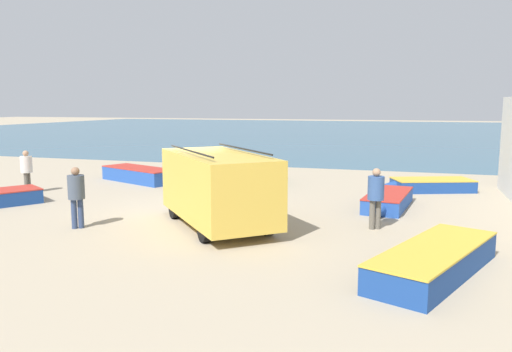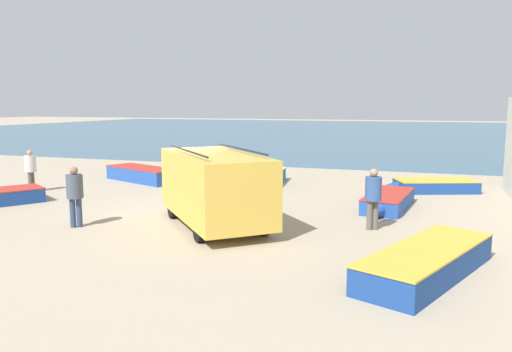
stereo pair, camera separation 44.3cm
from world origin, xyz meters
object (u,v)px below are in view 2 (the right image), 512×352
Objects in this scene: fishing_rowboat_3 at (388,201)px; fisherman_1 at (30,167)px; fishing_rowboat_1 at (431,260)px; fishing_rowboat_4 at (141,174)px; fishing_rowboat_2 at (264,178)px; fisherman_3 at (75,191)px; fishing_rowboat_5 at (433,186)px; fisherman_2 at (373,193)px; parked_van at (214,186)px.

fisherman_1 reaches higher than fishing_rowboat_3.
fishing_rowboat_4 reaches higher than fishing_rowboat_1.
fishing_rowboat_4 is at bearing -89.66° from fishing_rowboat_2.
fisherman_1 is (-13.99, -1.30, 0.77)m from fishing_rowboat_3.
fishing_rowboat_4 is at bearing -15.69° from fisherman_3.
fishing_rowboat_1 is 1.26× the size of fishing_rowboat_2.
fisherman_3 is at bearing 23.64° from fishing_rowboat_5.
fisherman_1 is 0.98× the size of fisherman_2.
fisherman_2 is (-0.20, -3.10, 0.79)m from fishing_rowboat_3.
fishing_rowboat_3 is 11.76m from fishing_rowboat_4.
fishing_rowboat_1 is at bearing -153.26° from parked_van.
fishing_rowboat_1 is 1.30× the size of fishing_rowboat_5.
fishing_rowboat_1 is 16.23m from fisherman_1.
fisherman_3 is at bearing 107.00° from fishing_rowboat_1.
fishing_rowboat_1 is at bearing 27.75° from fishing_rowboat_2.
fishing_rowboat_5 is (7.11, 0.54, -0.05)m from fishing_rowboat_2.
fishing_rowboat_1 reaches higher than fishing_rowboat_3.
fisherman_3 reaches higher than fishing_rowboat_3.
fishing_rowboat_1 is (6.00, -2.39, -0.89)m from parked_van.
fisherman_3 is (-9.74, 0.92, 0.76)m from fishing_rowboat_1.
fishing_rowboat_5 is at bearing -170.98° from fisherman_1.
parked_van reaches higher than fisherman_2.
fisherman_1 is at bearing -1.60° from fishing_rowboat_5.
fishing_rowboat_2 is at bearing -149.75° from fishing_rowboat_4.
fishing_rowboat_4 is (-12.79, 9.30, 0.02)m from fishing_rowboat_1.
fisherman_3 is (5.61, -4.29, 0.04)m from fisherman_1.
parked_van is at bearing 0.25° from fishing_rowboat_2.
fishing_rowboat_4 is 2.72× the size of fisherman_3.
fisherman_1 is at bearing 80.79° from fishing_rowboat_4.
fisherman_1 is 13.91m from fisherman_2.
fishing_rowboat_3 is 4.35m from fishing_rowboat_5.
fisherman_3 is at bearing -49.35° from fishing_rowboat_3.
fisherman_2 is at bearing 175.20° from fishing_rowboat_4.
fisherman_3 reaches higher than fishing_rowboat_2.
fishing_rowboat_2 is 8.60m from fisherman_2.
fishing_rowboat_5 is 7.42m from fisherman_2.
fishing_rowboat_5 is (6.13, 8.20, -0.94)m from parked_van.
fisherman_1 is at bearing -66.99° from fishing_rowboat_2.
fishing_rowboat_5 is 2.20× the size of fisherman_3.
fisherman_2 is at bearing 32.19° from fishing_rowboat_2.
fisherman_1 is at bearing -77.74° from fishing_rowboat_3.
fisherman_1 is at bearing 93.66° from fishing_rowboat_1.
fishing_rowboat_1 reaches higher than fishing_rowboat_2.
fisherman_2 is 8.55m from fisherman_3.
fishing_rowboat_4 is (-11.43, 2.79, 0.06)m from fishing_rowboat_3.
fishing_rowboat_1 is at bearing 18.75° from fishing_rowboat_3.
fishing_rowboat_4 is (-5.81, -0.75, 0.02)m from fishing_rowboat_2.
fishing_rowboat_3 is 10.10m from fisherman_3.
fisherman_3 is (3.05, -8.38, 0.74)m from fishing_rowboat_4.
fisherman_2 is (5.42, -6.64, 0.75)m from fishing_rowboat_2.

